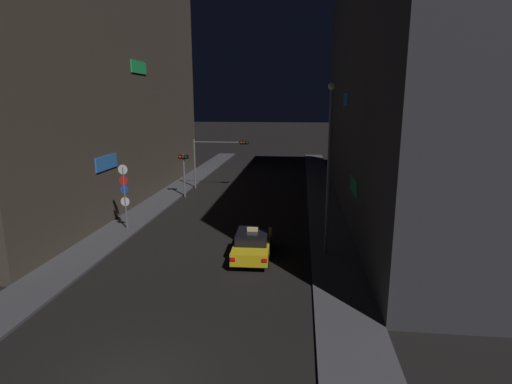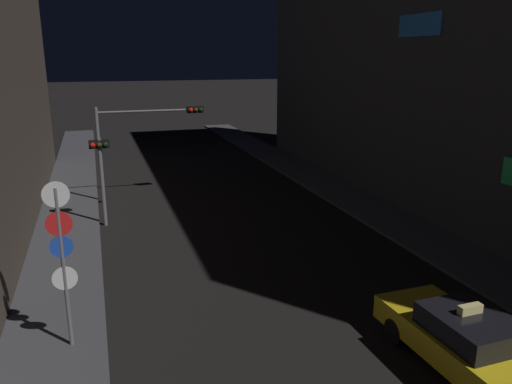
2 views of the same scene
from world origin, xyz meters
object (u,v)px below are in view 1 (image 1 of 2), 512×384
(traffic_light_overhead, at_px, (217,152))
(traffic_light_left_kerb, at_px, (184,166))
(taxi, at_px, (253,243))
(street_lamp_near_block, at_px, (329,157))
(sign_pole_left, at_px, (124,192))

(traffic_light_overhead, height_order, traffic_light_left_kerb, traffic_light_overhead)
(taxi, height_order, traffic_light_left_kerb, traffic_light_left_kerb)
(street_lamp_near_block, bearing_deg, traffic_light_overhead, 120.03)
(traffic_light_left_kerb, bearing_deg, sign_pole_left, -96.53)
(taxi, distance_m, sign_pole_left, 9.30)
(traffic_light_overhead, height_order, sign_pole_left, traffic_light_overhead)
(traffic_light_overhead, bearing_deg, taxi, -72.24)
(traffic_light_overhead, bearing_deg, street_lamp_near_block, -59.97)
(taxi, height_order, traffic_light_overhead, traffic_light_overhead)
(taxi, relative_size, traffic_light_left_kerb, 1.22)
(taxi, bearing_deg, traffic_light_left_kerb, 119.83)
(taxi, relative_size, sign_pole_left, 1.11)
(taxi, height_order, street_lamp_near_block, street_lamp_near_block)
(street_lamp_near_block, bearing_deg, sign_pole_left, 166.87)
(traffic_light_left_kerb, xyz_separation_m, street_lamp_near_block, (11.15, -12.11, 2.57))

